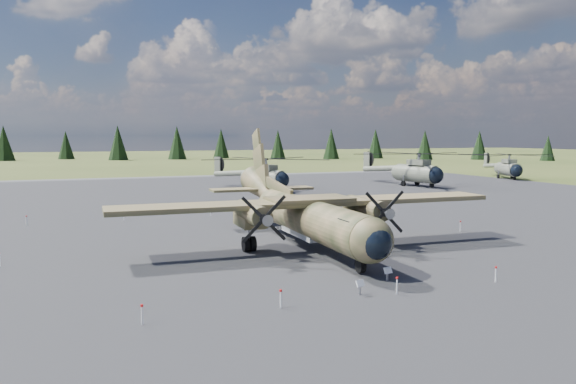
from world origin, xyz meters
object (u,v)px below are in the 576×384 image
object	(u,v)px
transport_plane	(304,210)
helicopter_mid	(416,163)
helicopter_near	(264,168)
helicopter_far	(508,161)

from	to	relation	value
transport_plane	helicopter_mid	distance (m)	49.40
helicopter_near	transport_plane	bearing A→B (deg)	-127.97
helicopter_near	helicopter_far	bearing A→B (deg)	-17.45
helicopter_mid	transport_plane	bearing A→B (deg)	-142.87
helicopter_far	transport_plane	bearing A→B (deg)	-124.09
transport_plane	helicopter_mid	world-z (taller)	transport_plane
transport_plane	helicopter_near	size ratio (longest dim) A/B	1.13
transport_plane	helicopter_near	xyz separation A→B (m)	(10.18, 38.05, 0.71)
helicopter_near	helicopter_far	distance (m)	47.48
helicopter_mid	helicopter_far	bearing A→B (deg)	5.73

